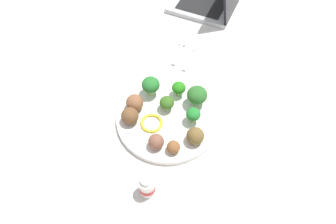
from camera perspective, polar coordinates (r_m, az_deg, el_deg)
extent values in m
plane|color=silver|center=(0.93, 0.00, -1.28)|extent=(4.00, 4.00, 0.00)
cylinder|color=white|center=(0.92, 0.00, -1.01)|extent=(0.28, 0.28, 0.02)
cylinder|color=#92C06C|center=(0.95, 1.80, 3.26)|extent=(0.01, 0.01, 0.02)
ellipsoid|color=#278219|center=(0.93, 1.83, 4.10)|extent=(0.04, 0.04, 0.03)
cylinder|color=#ADC07F|center=(0.90, 4.14, -1.43)|extent=(0.01, 0.01, 0.02)
ellipsoid|color=#247D2D|center=(0.88, 4.23, -0.58)|extent=(0.04, 0.04, 0.03)
cylinder|color=#A4D072|center=(0.95, -2.87, 3.54)|extent=(0.02, 0.02, 0.02)
ellipsoid|color=#28722D|center=(0.93, -2.94, 4.62)|extent=(0.05, 0.05, 0.04)
cylinder|color=#90CB74|center=(0.93, 4.80, 1.79)|extent=(0.02, 0.02, 0.02)
ellipsoid|color=#2C6729|center=(0.91, 4.93, 2.89)|extent=(0.06, 0.06, 0.04)
cylinder|color=#95C17B|center=(0.92, -0.19, 0.81)|extent=(0.02, 0.02, 0.01)
ellipsoid|color=#37641F|center=(0.90, -0.20, 1.59)|extent=(0.04, 0.04, 0.03)
sphere|color=brown|center=(0.85, -2.02, -5.01)|extent=(0.04, 0.04, 0.04)
sphere|color=brown|center=(0.91, -5.64, 1.55)|extent=(0.05, 0.05, 0.05)
sphere|color=brown|center=(0.84, 0.92, -5.94)|extent=(0.03, 0.03, 0.03)
sphere|color=brown|center=(0.89, -6.44, -0.65)|extent=(0.05, 0.05, 0.05)
sphere|color=brown|center=(0.85, 4.61, -4.04)|extent=(0.05, 0.05, 0.05)
torus|color=yellow|center=(0.90, -2.76, -1.87)|extent=(0.08, 0.08, 0.01)
cube|color=white|center=(1.08, 2.76, 9.79)|extent=(0.18, 0.13, 0.01)
cube|color=silver|center=(1.07, 1.60, 9.66)|extent=(0.09, 0.02, 0.01)
cube|color=silver|center=(1.11, 2.56, 11.72)|extent=(0.03, 0.02, 0.01)
cube|color=silver|center=(1.06, 3.32, 8.77)|extent=(0.09, 0.02, 0.01)
cube|color=silver|center=(1.11, 4.32, 11.33)|extent=(0.06, 0.02, 0.01)
cylinder|color=white|center=(0.80, -3.48, -12.46)|extent=(0.04, 0.04, 0.06)
cylinder|color=red|center=(0.81, -3.46, -12.54)|extent=(0.04, 0.04, 0.02)
cylinder|color=silver|center=(0.77, -3.60, -11.48)|extent=(0.03, 0.03, 0.01)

